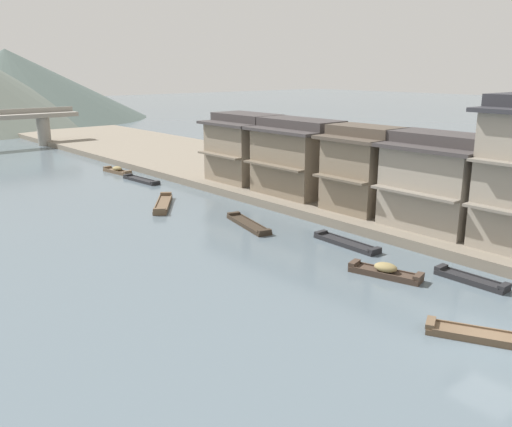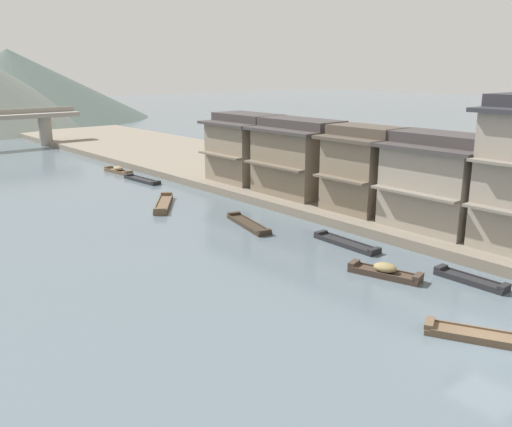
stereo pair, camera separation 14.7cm
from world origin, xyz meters
The scene contains 15 objects.
ground_plane centered at (0.00, 0.00, 0.00)m, with size 400.00×400.00×0.00m, color slate.
riverbank_right centered at (16.25, 30.00, 0.33)m, with size 18.00×110.00×0.67m, color slate.
boat_foreground_poled centered at (-0.05, 0.21, 0.15)m, with size 3.18×4.82×0.45m.
boat_moored_nearest centered at (1.49, 28.30, 0.17)m, with size 4.28×5.27×0.54m.
boat_moored_second centered at (5.09, 38.41, 0.13)m, with size 1.33×5.29×0.39m.
boat_moored_third centered at (3.09, 19.44, 0.14)m, with size 2.31×5.46×0.41m.
boat_moored_far centered at (2.56, 7.28, 0.28)m, with size 2.01×4.04×0.76m.
boat_midriver_drifting centered at (5.28, 3.86, 0.15)m, with size 0.95×3.87×0.43m.
boat_midriver_upstream centered at (5.06, 12.12, 0.13)m, with size 1.19×4.92×0.40m.
boat_upstream_distant centered at (5.33, 44.00, 0.26)m, with size 1.34×4.34×0.73m.
house_waterfront_second centered at (11.32, 9.75, 3.67)m, with size 6.36×6.89×6.14m.
house_waterfront_tall centered at (11.08, 15.75, 3.68)m, with size 5.89×5.46×6.14m.
house_waterfront_narrow centered at (11.38, 22.76, 3.66)m, with size 6.48×7.38×6.14m.
house_waterfront_far centered at (11.61, 29.92, 3.67)m, with size 6.94×6.50×6.14m.
hill_far_east centered at (17.08, 117.47, 7.40)m, with size 57.96×57.96×14.81m, color #4C5B56.
Camera 2 is at (-20.34, -9.14, 10.81)m, focal length 38.23 mm.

